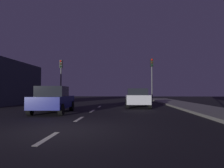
{
  "coord_description": "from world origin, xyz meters",
  "views": [
    {
      "loc": [
        2.09,
        -6.56,
        1.27
      ],
      "look_at": [
        0.75,
        15.11,
        2.1
      ],
      "focal_mm": 31.98,
      "sensor_mm": 36.0,
      "label": 1
    }
  ],
  "objects": [
    {
      "name": "car_adjacent_lane",
      "position": [
        -2.14,
        5.06,
        0.79
      ],
      "size": [
        2.07,
        3.9,
        1.58
      ],
      "color": "navy",
      "rests_on": "ground_plane"
    },
    {
      "name": "lane_stripe_second",
      "position": [
        0.0,
        2.6,
        0.0
      ],
      "size": [
        0.16,
        1.6,
        0.01
      ],
      "primitive_type": "cube",
      "color": "silver",
      "rests_on": "ground_plane"
    },
    {
      "name": "ground_plane",
      "position": [
        0.0,
        7.0,
        0.0
      ],
      "size": [
        80.0,
        80.0,
        0.0
      ],
      "primitive_type": "plane",
      "color": "black"
    },
    {
      "name": "lane_stripe_third",
      "position": [
        0.0,
        6.4,
        0.0
      ],
      "size": [
        0.16,
        1.6,
        0.01
      ],
      "primitive_type": "cube",
      "color": "silver",
      "rests_on": "ground_plane"
    },
    {
      "name": "car_stopped_ahead",
      "position": [
        3.13,
        9.86,
        0.78
      ],
      "size": [
        1.89,
        4.36,
        1.52
      ],
      "color": "silver",
      "rests_on": "ground_plane"
    },
    {
      "name": "traffic_signal_left",
      "position": [
        -4.97,
        15.21,
        3.37
      ],
      "size": [
        0.32,
        0.38,
        4.8
      ],
      "color": "#4C4C51",
      "rests_on": "ground_plane"
    },
    {
      "name": "lane_stripe_fourth",
      "position": [
        0.0,
        10.2,
        0.0
      ],
      "size": [
        0.16,
        1.6,
        0.01
      ],
      "primitive_type": "cube",
      "color": "silver",
      "rests_on": "ground_plane"
    },
    {
      "name": "lane_stripe_nearest",
      "position": [
        0.0,
        -1.2,
        0.0
      ],
      "size": [
        0.16,
        1.6,
        0.01
      ],
      "primitive_type": "cube",
      "color": "silver",
      "rests_on": "ground_plane"
    },
    {
      "name": "traffic_signal_right",
      "position": [
        5.08,
        15.21,
        3.41
      ],
      "size": [
        0.32,
        0.38,
        4.87
      ],
      "color": "#4C4C51",
      "rests_on": "ground_plane"
    },
    {
      "name": "sidewalk_curb_right",
      "position": [
        7.5,
        7.0,
        0.07
      ],
      "size": [
        3.0,
        40.0,
        0.15
      ],
      "primitive_type": "cube",
      "color": "gray",
      "rests_on": "ground_plane"
    }
  ]
}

